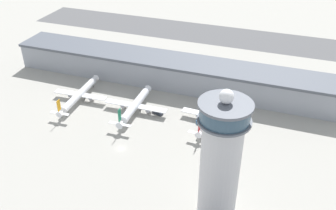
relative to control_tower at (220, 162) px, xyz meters
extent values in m
plane|color=#9E9B93|center=(-52.80, 25.31, -27.23)|extent=(1000.00, 1000.00, 0.00)
cube|color=#9399A3|center=(-52.80, 95.31, -19.44)|extent=(203.18, 22.00, 15.58)
cube|color=#4C515B|center=(-52.80, 95.31, -10.85)|extent=(203.18, 25.00, 1.60)
cube|color=#515154|center=(-52.80, 187.17, -27.23)|extent=(304.76, 44.00, 0.01)
cylinder|color=#BCBCC1|center=(0.00, 0.00, -4.97)|extent=(14.30, 14.30, 44.52)
cylinder|color=#565B66|center=(0.00, 0.00, 17.68)|extent=(18.11, 18.11, 0.80)
cylinder|color=#334C60|center=(0.00, 0.00, 20.68)|extent=(16.66, 16.66, 5.20)
cylinder|color=#565B66|center=(0.00, 0.00, 23.78)|extent=(18.11, 18.11, 1.00)
sphere|color=white|center=(0.00, 0.00, 26.70)|extent=(4.83, 4.83, 4.83)
cylinder|color=white|center=(-94.88, 57.97, -22.94)|extent=(5.60, 36.21, 3.91)
cone|color=white|center=(-95.82, 77.74, -22.94)|extent=(4.07, 3.70, 3.91)
cone|color=white|center=(-93.92, 37.61, -22.94)|extent=(3.73, 4.85, 3.52)
cube|color=white|center=(-94.92, 58.69, -23.62)|extent=(32.47, 5.92, 0.44)
cylinder|color=#A8A8B2|center=(-101.74, 59.37, -24.80)|extent=(2.35, 4.39, 2.15)
cylinder|color=#A8A8B2|center=(-88.19, 60.01, -24.80)|extent=(2.35, 4.39, 2.15)
cube|color=orange|center=(-93.88, 36.68, -17.86)|extent=(0.43, 2.81, 6.25)
cube|color=white|center=(-93.86, 36.28, -22.55)|extent=(11.02, 2.51, 0.24)
cylinder|color=black|center=(-95.68, 74.78, -26.06)|extent=(0.28, 0.28, 2.34)
cylinder|color=black|center=(-92.15, 58.02, -26.06)|extent=(0.28, 0.28, 2.34)
cylinder|color=black|center=(-97.61, 57.76, -26.06)|extent=(0.28, 0.28, 2.34)
cylinder|color=silver|center=(-59.39, 57.51, -22.67)|extent=(4.97, 31.81, 4.32)
cone|color=silver|center=(-59.76, 75.31, -22.67)|extent=(4.40, 3.98, 4.32)
cone|color=silver|center=(-59.01, 39.05, -22.67)|extent=(3.99, 5.26, 3.89)
cube|color=silver|center=(-59.40, 58.14, -23.42)|extent=(36.00, 5.14, 0.44)
cylinder|color=#A8A8B2|center=(-66.96, 58.98, -24.73)|extent=(2.47, 4.80, 2.38)
cylinder|color=#A8A8B2|center=(-51.88, 59.30, -24.73)|extent=(2.47, 4.80, 2.38)
cube|color=#14704C|center=(-58.99, 38.02, -17.05)|extent=(0.36, 2.81, 6.91)
cube|color=silver|center=(-58.98, 37.62, -22.23)|extent=(12.14, 2.25, 0.24)
cylinder|color=black|center=(-59.69, 72.17, -26.03)|extent=(0.28, 0.28, 2.41)
cylinder|color=black|center=(-56.36, 57.40, -26.03)|extent=(0.28, 0.28, 2.41)
cylinder|color=black|center=(-62.41, 57.28, -26.03)|extent=(0.28, 0.28, 2.41)
cylinder|color=white|center=(-17.95, 62.11, -22.92)|extent=(5.67, 29.98, 3.88)
cone|color=white|center=(-16.95, 78.72, -22.92)|extent=(4.08, 3.72, 3.88)
cone|color=white|center=(-18.99, 44.92, -22.92)|extent=(3.77, 4.86, 3.49)
cube|color=white|center=(-17.92, 62.70, -23.59)|extent=(32.03, 6.32, 0.44)
cylinder|color=#A8A8B2|center=(-24.53, 64.11, -24.77)|extent=(2.39, 4.39, 2.13)
cylinder|color=#A8A8B2|center=(-11.19, 63.30, -24.77)|extent=(2.39, 4.39, 2.13)
cube|color=red|center=(-19.05, 43.99, -17.87)|extent=(0.47, 2.81, 6.21)
cube|color=white|center=(-19.08, 43.59, -22.53)|extent=(10.96, 2.65, 0.24)
cylinder|color=black|center=(-17.12, 75.78, -26.04)|extent=(0.28, 0.28, 2.38)
cylinder|color=black|center=(-15.26, 61.74, -26.04)|extent=(0.28, 0.28, 2.38)
cylinder|color=black|center=(-20.67, 62.07, -26.04)|extent=(0.28, 0.28, 2.38)
cube|color=black|center=(-47.14, 60.12, -27.17)|extent=(5.77, 4.16, 0.12)
cube|color=#2D333D|center=(-47.14, 60.12, -26.56)|extent=(6.74, 4.62, 1.34)
cube|color=#232D38|center=(-46.55, 59.89, -25.34)|extent=(2.55, 2.75, 1.10)
cube|color=black|center=(-20.92, 60.51, -27.17)|extent=(6.72, 5.65, 0.12)
cube|color=#195699|center=(-20.92, 60.51, -26.41)|extent=(7.82, 6.47, 1.65)
cube|color=#232D38|center=(-21.57, 60.04, -24.91)|extent=(3.09, 2.98, 1.35)
camera|label=1|loc=(16.72, -101.19, 86.32)|focal=40.00mm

